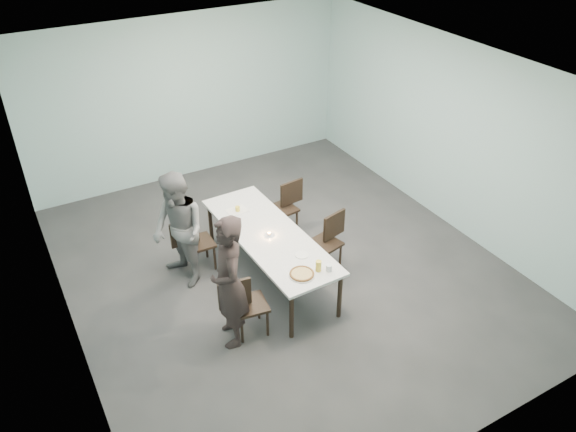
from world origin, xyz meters
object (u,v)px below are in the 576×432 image
side_plate (302,255)px  amber_tumbler (238,209)px  water_tumbler (329,268)px  tealight (269,234)px  chair_near_left (244,302)px  table (269,237)px  beer_glass (319,266)px  chair_far_right (286,204)px  diner_far (179,231)px  diner_near (229,283)px  chair_near_right (329,237)px  chair_far_left (193,240)px  pizza (302,274)px

side_plate → amber_tumbler: bearing=101.1°
water_tumbler → tealight: 1.11m
chair_near_left → water_tumbler: (1.10, -0.25, 0.29)m
table → chair_near_left: chair_near_left is taller
chair_near_left → beer_glass: beer_glass is taller
chair_far_right → diner_far: bearing=4.8°
water_tumbler → amber_tumbler: water_tumbler is taller
diner_near → water_tumbler: 1.31m
side_plate → amber_tumbler: size_ratio=2.25×
beer_glass → amber_tumbler: bearing=99.3°
chair_near_left → amber_tumbler: size_ratio=10.88×
chair_near_right → tealight: size_ratio=15.54×
beer_glass → tealight: bearing=100.3°
diner_far → beer_glass: 2.03m
chair_far_right → beer_glass: bearing=65.3°
chair_far_right → diner_near: size_ratio=0.48×
chair_far_right → tealight: (-0.82, -0.97, 0.27)m
table → chair_near_left: (-0.81, -0.85, -0.19)m
beer_glass → amber_tumbler: 1.82m
chair_far_right → diner_far: 1.99m
side_plate → chair_far_right: bearing=67.6°
beer_glass → diner_near: bearing=171.7°
chair_near_right → amber_tumbler: chair_near_right is taller
table → diner_near: 1.34m
beer_glass → water_tumbler: size_ratio=1.67×
table → chair_far_right: chair_far_right is taller
chair_far_left → table: bearing=-37.7°
chair_near_left → chair_far_right: same height
chair_near_left → chair_near_right: bearing=29.6°
side_plate → water_tumbler: water_tumbler is taller
diner_far → beer_glass: bearing=28.8°
table → diner_far: diner_far is taller
diner_near → side_plate: 1.18m
water_tumbler → amber_tumbler: size_ratio=1.12×
tealight → chair_near_left: bearing=-134.4°
diner_far → tealight: bearing=52.1°
tealight → water_tumbler: bearing=-74.4°
side_plate → table: bearing=102.8°
chair_near_left → water_tumbler: chair_near_left is taller
beer_glass → chair_near_right: bearing=49.8°
chair_far_right → amber_tumbler: bearing=4.2°
water_tumbler → amber_tumbler: 1.90m
chair_near_right → pizza: bearing=27.2°
chair_near_left → pizza: bearing=-3.6°
diner_near → amber_tumbler: diner_near is taller
chair_near_left → diner_near: size_ratio=0.48×
chair_near_left → amber_tumbler: chair_near_left is taller
beer_glass → water_tumbler: 0.14m
chair_far_left → amber_tumbler: bearing=4.3°
table → side_plate: size_ratio=14.57×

